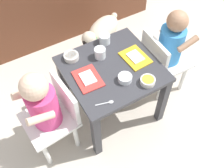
{
  "coord_description": "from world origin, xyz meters",
  "views": [
    {
      "loc": [
        -0.51,
        -0.85,
        1.56
      ],
      "look_at": [
        0.0,
        0.0,
        0.29
      ],
      "focal_mm": 41.07,
      "sensor_mm": 36.0,
      "label": 1
    }
  ],
  "objects_px": {
    "dog": "(102,31)",
    "veggie_bowl_far": "(71,56)",
    "dining_table": "(112,77)",
    "spoon_by_left_tray": "(106,103)",
    "water_cup_right": "(105,39)",
    "cereal_bowl_right_side": "(148,81)",
    "seated_child_right": "(169,46)",
    "food_tray_right": "(135,57)",
    "seated_child_left": "(45,106)",
    "water_cup_left": "(100,53)",
    "veggie_bowl_near": "(125,78)",
    "food_tray_left": "(88,78)"
  },
  "relations": [
    {
      "from": "dog",
      "to": "veggie_bowl_far",
      "type": "xyz_separation_m",
      "value": [
        -0.4,
        -0.36,
        0.24
      ]
    },
    {
      "from": "dining_table",
      "to": "spoon_by_left_tray",
      "type": "height_order",
      "value": "spoon_by_left_tray"
    },
    {
      "from": "water_cup_right",
      "to": "cereal_bowl_right_side",
      "type": "bearing_deg",
      "value": -84.03
    },
    {
      "from": "seated_child_right",
      "to": "food_tray_right",
      "type": "distance_m",
      "value": 0.27
    },
    {
      "from": "cereal_bowl_right_side",
      "to": "spoon_by_left_tray",
      "type": "distance_m",
      "value": 0.26
    },
    {
      "from": "cereal_bowl_right_side",
      "to": "veggie_bowl_far",
      "type": "bearing_deg",
      "value": 126.21
    },
    {
      "from": "seated_child_left",
      "to": "seated_child_right",
      "type": "distance_m",
      "value": 0.86
    },
    {
      "from": "dog",
      "to": "water_cup_left",
      "type": "bearing_deg",
      "value": -119.46
    },
    {
      "from": "veggie_bowl_near",
      "to": "cereal_bowl_right_side",
      "type": "xyz_separation_m",
      "value": [
        0.1,
        -0.08,
        -0.0
      ]
    },
    {
      "from": "veggie_bowl_near",
      "to": "veggie_bowl_far",
      "type": "bearing_deg",
      "value": 121.21
    },
    {
      "from": "veggie_bowl_near",
      "to": "seated_child_left",
      "type": "bearing_deg",
      "value": 169.04
    },
    {
      "from": "seated_child_right",
      "to": "veggie_bowl_far",
      "type": "relative_size",
      "value": 7.44
    },
    {
      "from": "cereal_bowl_right_side",
      "to": "spoon_by_left_tray",
      "type": "xyz_separation_m",
      "value": [
        -0.26,
        -0.0,
        -0.01
      ]
    },
    {
      "from": "seated_child_right",
      "to": "dog",
      "type": "height_order",
      "value": "seated_child_right"
    },
    {
      "from": "veggie_bowl_far",
      "to": "spoon_by_left_tray",
      "type": "bearing_deg",
      "value": -87.25
    },
    {
      "from": "food_tray_right",
      "to": "spoon_by_left_tray",
      "type": "xyz_separation_m",
      "value": [
        -0.31,
        -0.19,
        -0.0
      ]
    },
    {
      "from": "seated_child_left",
      "to": "veggie_bowl_far",
      "type": "xyz_separation_m",
      "value": [
        0.26,
        0.22,
        0.04
      ]
    },
    {
      "from": "water_cup_left",
      "to": "veggie_bowl_far",
      "type": "height_order",
      "value": "water_cup_left"
    },
    {
      "from": "seated_child_left",
      "to": "food_tray_right",
      "type": "xyz_separation_m",
      "value": [
        0.59,
        0.03,
        0.03
      ]
    },
    {
      "from": "dog",
      "to": "water_cup_left",
      "type": "distance_m",
      "value": 0.56
    },
    {
      "from": "seated_child_right",
      "to": "spoon_by_left_tray",
      "type": "distance_m",
      "value": 0.62
    },
    {
      "from": "veggie_bowl_far",
      "to": "seated_child_right",
      "type": "bearing_deg",
      "value": -17.45
    },
    {
      "from": "food_tray_left",
      "to": "food_tray_right",
      "type": "relative_size",
      "value": 1.0
    },
    {
      "from": "dining_table",
      "to": "seated_child_left",
      "type": "xyz_separation_m",
      "value": [
        -0.43,
        -0.03,
        0.06
      ]
    },
    {
      "from": "cereal_bowl_right_side",
      "to": "seated_child_left",
      "type": "bearing_deg",
      "value": 162.93
    },
    {
      "from": "seated_child_right",
      "to": "dining_table",
      "type": "bearing_deg",
      "value": 179.92
    },
    {
      "from": "food_tray_left",
      "to": "water_cup_left",
      "type": "xyz_separation_m",
      "value": [
        0.14,
        0.12,
        0.02
      ]
    },
    {
      "from": "seated_child_right",
      "to": "veggie_bowl_near",
      "type": "relative_size",
      "value": 8.38
    },
    {
      "from": "dog",
      "to": "food_tray_left",
      "type": "distance_m",
      "value": 0.71
    },
    {
      "from": "seated_child_right",
      "to": "water_cup_left",
      "type": "bearing_deg",
      "value": 165.86
    },
    {
      "from": "water_cup_right",
      "to": "food_tray_left",
      "type": "bearing_deg",
      "value": -137.24
    },
    {
      "from": "dog",
      "to": "food_tray_right",
      "type": "distance_m",
      "value": 0.6
    },
    {
      "from": "veggie_bowl_near",
      "to": "water_cup_right",
      "type": "bearing_deg",
      "value": 80.37
    },
    {
      "from": "water_cup_right",
      "to": "veggie_bowl_near",
      "type": "bearing_deg",
      "value": -99.63
    },
    {
      "from": "dining_table",
      "to": "veggie_bowl_near",
      "type": "height_order",
      "value": "veggie_bowl_near"
    },
    {
      "from": "water_cup_right",
      "to": "water_cup_left",
      "type": "bearing_deg",
      "value": -131.98
    },
    {
      "from": "water_cup_right",
      "to": "spoon_by_left_tray",
      "type": "bearing_deg",
      "value": -118.61
    },
    {
      "from": "seated_child_right",
      "to": "food_tray_left",
      "type": "height_order",
      "value": "seated_child_right"
    },
    {
      "from": "water_cup_left",
      "to": "cereal_bowl_right_side",
      "type": "xyz_separation_m",
      "value": [
        0.13,
        -0.31,
        -0.01
      ]
    },
    {
      "from": "dining_table",
      "to": "veggie_bowl_near",
      "type": "relative_size",
      "value": 6.83
    },
    {
      "from": "seated_child_left",
      "to": "cereal_bowl_right_side",
      "type": "height_order",
      "value": "seated_child_left"
    },
    {
      "from": "seated_child_left",
      "to": "veggie_bowl_near",
      "type": "xyz_separation_m",
      "value": [
        0.44,
        -0.09,
        0.04
      ]
    },
    {
      "from": "dining_table",
      "to": "cereal_bowl_right_side",
      "type": "bearing_deg",
      "value": -60.53
    },
    {
      "from": "food_tray_left",
      "to": "veggie_bowl_near",
      "type": "xyz_separation_m",
      "value": [
        0.17,
        -0.11,
        0.01
      ]
    },
    {
      "from": "water_cup_right",
      "to": "cereal_bowl_right_side",
      "type": "distance_m",
      "value": 0.41
    },
    {
      "from": "food_tray_right",
      "to": "water_cup_left",
      "type": "xyz_separation_m",
      "value": [
        -0.18,
        0.12,
        0.02
      ]
    },
    {
      "from": "dining_table",
      "to": "water_cup_right",
      "type": "xyz_separation_m",
      "value": [
        0.07,
        0.21,
        0.11
      ]
    },
    {
      "from": "food_tray_left",
      "to": "veggie_bowl_near",
      "type": "distance_m",
      "value": 0.21
    },
    {
      "from": "water_cup_right",
      "to": "cereal_bowl_right_side",
      "type": "xyz_separation_m",
      "value": [
        0.04,
        -0.4,
        -0.01
      ]
    },
    {
      "from": "water_cup_right",
      "to": "veggie_bowl_near",
      "type": "height_order",
      "value": "water_cup_right"
    }
  ]
}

